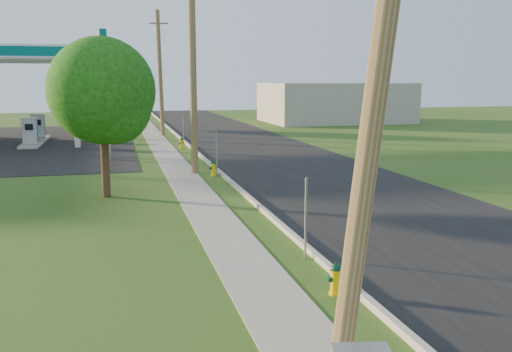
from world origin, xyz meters
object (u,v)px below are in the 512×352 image
at_px(utility_pole_near, 383,40).
at_px(tree_verge, 105,95).
at_px(fuel_pump_ne, 30,136).
at_px(hydrant_mid, 214,168).
at_px(tree_lot, 99,81).
at_px(hydrant_far, 182,143).
at_px(price_pylon, 104,58).
at_px(fuel_pump_se, 38,130).
at_px(utility_pole_far, 160,73).
at_px(hydrant_near, 335,279).
at_px(utility_pole_mid, 193,65).

distance_m(utility_pole_near, tree_verge, 14.22).
xyz_separation_m(fuel_pump_ne, hydrant_mid, (9.62, -13.90, -0.36)).
xyz_separation_m(tree_lot, hydrant_far, (5.32, -17.19, -3.88)).
bearing_deg(price_pylon, utility_pole_near, -80.58).
xyz_separation_m(utility_pole_near, fuel_pump_se, (-8.90, 35.00, -4.08)).
xyz_separation_m(utility_pole_far, fuel_pump_ne, (-8.90, -5.00, -4.08)).
height_order(fuel_pump_ne, fuel_pump_se, same).
height_order(tree_verge, hydrant_far, tree_verge).
bearing_deg(fuel_pump_ne, tree_lot, 73.21).
relative_size(utility_pole_near, tree_verge, 1.63).
relative_size(price_pylon, tree_lot, 1.04).
relative_size(price_pylon, tree_verge, 1.17).
bearing_deg(hydrant_near, utility_pole_mid, 92.58).
bearing_deg(fuel_pump_ne, utility_pole_far, 29.33).
xyz_separation_m(utility_pole_mid, utility_pole_far, (0.00, 18.00, -0.15)).
bearing_deg(fuel_pump_ne, utility_pole_mid, -55.60).
bearing_deg(utility_pole_mid, tree_verge, -131.27).
xyz_separation_m(hydrant_near, hydrant_far, (-0.16, 24.48, 0.03)).
height_order(tree_lot, hydrant_mid, tree_lot).
distance_m(hydrant_near, hydrant_far, 24.48).
bearing_deg(fuel_pump_ne, hydrant_near, -71.16).
bearing_deg(hydrant_far, utility_pole_far, 93.47).
relative_size(price_pylon, hydrant_near, 10.20).
relative_size(utility_pole_mid, fuel_pump_ne, 3.06).
distance_m(utility_pole_near, price_pylon, 23.83).
height_order(fuel_pump_se, hydrant_near, fuel_pump_se).
relative_size(utility_pole_mid, utility_pole_far, 1.03).
relative_size(utility_pole_mid, hydrant_near, 14.59).
relative_size(utility_pole_far, tree_verge, 1.63).
xyz_separation_m(utility_pole_mid, price_pylon, (-3.90, 5.50, 0.48)).
bearing_deg(utility_pole_far, hydrant_far, -86.53).
bearing_deg(utility_pole_far, fuel_pump_ne, -150.67).
height_order(utility_pole_mid, price_pylon, utility_pole_mid).
bearing_deg(tree_verge, utility_pole_near, -74.41).
distance_m(price_pylon, tree_verge, 9.98).
relative_size(tree_verge, hydrant_near, 8.68).
distance_m(utility_pole_near, hydrant_far, 27.77).
height_order(fuel_pump_ne, price_pylon, price_pylon).
bearing_deg(hydrant_near, utility_pole_far, 91.18).
relative_size(fuel_pump_ne, hydrant_mid, 4.33).
bearing_deg(fuel_pump_ne, tree_verge, -73.64).
height_order(fuel_pump_ne, hydrant_mid, fuel_pump_ne).
xyz_separation_m(tree_verge, hydrant_near, (4.49, -10.73, -3.42)).
height_order(utility_pole_mid, tree_lot, utility_pole_mid).
relative_size(tree_verge, tree_lot, 0.89).
height_order(utility_pole_near, hydrant_far, utility_pole_near).
height_order(utility_pole_mid, hydrant_near, utility_pole_mid).
distance_m(tree_lot, hydrant_mid, 28.31).
distance_m(utility_pole_far, hydrant_near, 33.38).
distance_m(price_pylon, hydrant_far, 7.78).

